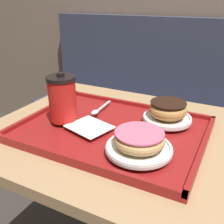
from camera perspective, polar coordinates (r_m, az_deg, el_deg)
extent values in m
cube|color=#33384C|center=(1.77, 8.43, -6.43)|extent=(1.59, 0.44, 0.45)
cube|color=#33384C|center=(1.75, 11.41, 10.67)|extent=(1.59, 0.08, 0.55)
cube|color=tan|center=(0.79, 2.31, -4.93)|extent=(0.79, 0.64, 0.03)
cube|color=maroon|center=(0.77, 0.00, -3.97)|extent=(0.52, 0.39, 0.01)
cube|color=maroon|center=(0.62, -8.18, -10.25)|extent=(0.52, 0.01, 0.01)
cube|color=maroon|center=(0.92, 5.42, 1.64)|extent=(0.52, 0.01, 0.01)
cube|color=maroon|center=(0.90, -14.65, 0.30)|extent=(0.01, 0.39, 0.01)
cube|color=maroon|center=(0.70, 19.10, -7.32)|extent=(0.01, 0.39, 0.01)
cube|color=white|center=(0.75, -4.95, -3.18)|extent=(0.14, 0.13, 0.00)
cylinder|color=red|center=(0.78, -10.72, 2.54)|extent=(0.08, 0.08, 0.12)
cylinder|color=black|center=(0.76, -11.10, 7.22)|extent=(0.08, 0.08, 0.01)
cylinder|color=black|center=(0.76, -11.16, 7.99)|extent=(0.02, 0.02, 0.01)
cylinder|color=white|center=(0.64, 5.85, -7.98)|extent=(0.16, 0.16, 0.01)
torus|color=white|center=(0.64, 5.87, -7.52)|extent=(0.16, 0.16, 0.01)
torus|color=#DBB270|center=(0.63, 5.95, -5.94)|extent=(0.12, 0.12, 0.03)
cylinder|color=#DB6684|center=(0.62, 6.02, -4.56)|extent=(0.12, 0.12, 0.00)
cylinder|color=white|center=(0.80, 11.87, -1.45)|extent=(0.15, 0.15, 0.01)
torus|color=white|center=(0.80, 11.91, -1.07)|extent=(0.14, 0.14, 0.01)
torus|color=tan|center=(0.79, 12.06, 0.54)|extent=(0.11, 0.11, 0.04)
cylinder|color=black|center=(0.78, 12.19, 1.98)|extent=(0.11, 0.11, 0.00)
ellipsoid|color=silver|center=(0.83, -3.74, -0.04)|extent=(0.02, 0.04, 0.01)
cube|color=silver|center=(0.88, -1.77, 1.34)|extent=(0.01, 0.10, 0.00)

